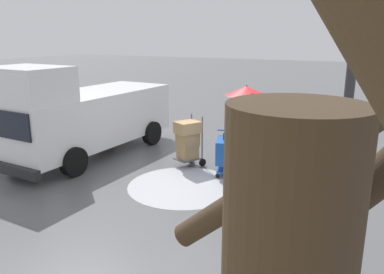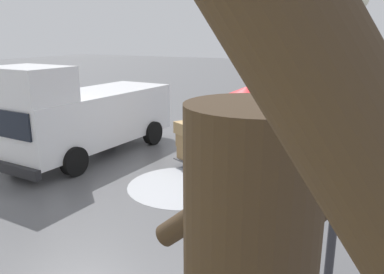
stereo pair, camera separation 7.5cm
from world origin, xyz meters
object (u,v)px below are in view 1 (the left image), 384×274
at_px(hand_dolly_boxes, 188,139).
at_px(street_lamp, 347,113).
at_px(pedestrian_black_side, 253,119).
at_px(shopping_cart_vendor, 227,152).
at_px(pedestrian_pink_side, 247,108).
at_px(cargo_van_parked_right, 83,114).

relative_size(hand_dolly_boxes, street_lamp, 0.34).
xyz_separation_m(pedestrian_black_side, street_lamp, (-2.02, 2.63, 0.79)).
bearing_deg(shopping_cart_vendor, pedestrian_black_side, 140.33).
distance_m(shopping_cart_vendor, pedestrian_black_side, 1.48).
relative_size(shopping_cart_vendor, street_lamp, 0.27).
bearing_deg(street_lamp, pedestrian_black_side, -52.47).
distance_m(pedestrian_pink_side, pedestrian_black_side, 1.38).
height_order(hand_dolly_boxes, pedestrian_black_side, pedestrian_black_side).
relative_size(cargo_van_parked_right, pedestrian_black_side, 2.53).
distance_m(shopping_cart_vendor, street_lamp, 4.73).
bearing_deg(pedestrian_pink_side, street_lamp, 123.53).
bearing_deg(pedestrian_pink_side, hand_dolly_boxes, 19.35).
distance_m(pedestrian_black_side, street_lamp, 3.41).
distance_m(hand_dolly_boxes, pedestrian_pink_side, 1.71).
height_order(shopping_cart_vendor, pedestrian_black_side, pedestrian_black_side).
distance_m(cargo_van_parked_right, street_lamp, 7.70).
bearing_deg(cargo_van_parked_right, pedestrian_pink_side, -167.94).
bearing_deg(street_lamp, hand_dolly_boxes, -40.65).
xyz_separation_m(cargo_van_parked_right, pedestrian_pink_side, (-4.43, -0.95, 0.41)).
bearing_deg(pedestrian_black_side, street_lamp, 127.53).
distance_m(pedestrian_pink_side, street_lamp, 4.74).
bearing_deg(cargo_van_parked_right, shopping_cart_vendor, -174.96).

